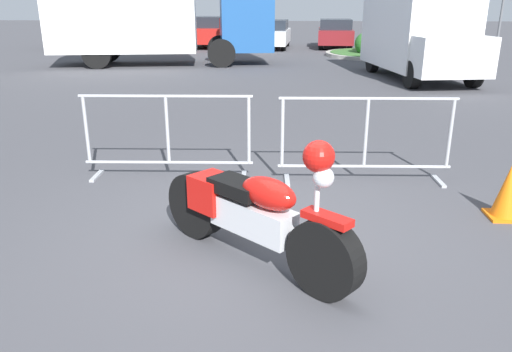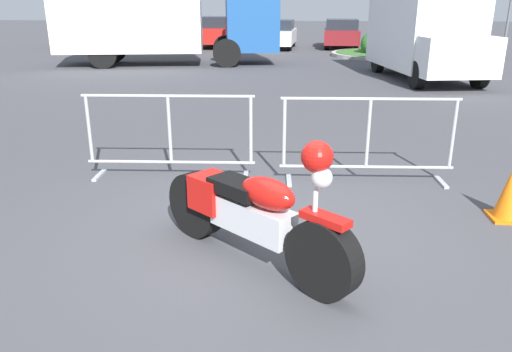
% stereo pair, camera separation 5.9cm
% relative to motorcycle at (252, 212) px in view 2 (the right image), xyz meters
% --- Properties ---
extents(ground_plane, '(120.00, 120.00, 0.00)m').
position_rel_motorcycle_xyz_m(ground_plane, '(0.07, 0.37, -0.46)').
color(ground_plane, '#424247').
extents(motorcycle, '(1.75, 1.52, 1.22)m').
position_rel_motorcycle_xyz_m(motorcycle, '(0.00, 0.00, 0.00)').
color(motorcycle, black).
rests_on(motorcycle, ground).
extents(crowd_barrier_near, '(2.14, 0.53, 1.07)m').
position_rel_motorcycle_xyz_m(crowd_barrier_near, '(-1.23, 2.14, 0.09)').
color(crowd_barrier_near, '#9EA0A5').
rests_on(crowd_barrier_near, ground).
extents(crowd_barrier_far, '(2.14, 0.53, 1.07)m').
position_rel_motorcycle_xyz_m(crowd_barrier_far, '(1.23, 2.14, 0.09)').
color(crowd_barrier_far, '#9EA0A5').
rests_on(crowd_barrier_far, ground).
extents(box_truck, '(7.96, 3.45, 2.98)m').
position_rel_motorcycle_xyz_m(box_truck, '(-4.68, 14.25, 1.17)').
color(box_truck, white).
rests_on(box_truck, ground).
extents(delivery_van, '(2.73, 5.25, 2.31)m').
position_rel_motorcycle_xyz_m(delivery_van, '(4.00, 11.47, 0.78)').
color(delivery_van, white).
rests_on(delivery_van, ground).
extents(parked_car_black, '(1.92, 4.24, 1.41)m').
position_rel_motorcycle_xyz_m(parked_car_black, '(-10.02, 21.44, 0.25)').
color(parked_car_black, black).
rests_on(parked_car_black, ground).
extents(parked_car_tan, '(1.93, 4.26, 1.42)m').
position_rel_motorcycle_xyz_m(parked_car_tan, '(-6.89, 21.88, 0.25)').
color(parked_car_tan, tan).
rests_on(parked_car_tan, ground).
extents(parked_car_red, '(2.01, 4.44, 1.48)m').
position_rel_motorcycle_xyz_m(parked_car_red, '(-3.77, 22.11, 0.28)').
color(parked_car_red, '#B21E19').
rests_on(parked_car_red, ground).
extents(parked_car_white, '(1.84, 4.05, 1.35)m').
position_rel_motorcycle_xyz_m(parked_car_white, '(-0.64, 21.38, 0.22)').
color(parked_car_white, white).
rests_on(parked_car_white, ground).
extents(parked_car_maroon, '(1.87, 4.12, 1.37)m').
position_rel_motorcycle_xyz_m(parked_car_maroon, '(2.49, 22.01, 0.23)').
color(parked_car_maroon, maroon).
rests_on(parked_car_maroon, ground).
extents(parked_car_silver, '(2.00, 4.42, 1.47)m').
position_rel_motorcycle_xyz_m(parked_car_silver, '(5.61, 21.67, 0.28)').
color(parked_car_silver, '#B7BABF').
rests_on(parked_car_silver, ground).
extents(pedestrian, '(0.45, 0.45, 1.69)m').
position_rel_motorcycle_xyz_m(pedestrian, '(-2.73, 19.19, 0.46)').
color(pedestrian, '#262838').
rests_on(pedestrian, ground).
extents(planter_island, '(4.64, 4.64, 1.18)m').
position_rel_motorcycle_xyz_m(planter_island, '(3.93, 18.06, -0.19)').
color(planter_island, '#ADA89E').
rests_on(planter_island, ground).
extents(traffic_cone, '(0.34, 0.34, 0.59)m').
position_rel_motorcycle_xyz_m(traffic_cone, '(2.56, 1.12, -0.17)').
color(traffic_cone, orange).
rests_on(traffic_cone, ground).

